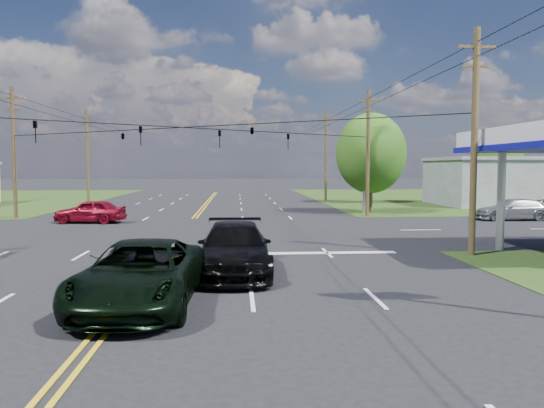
{
  "coord_description": "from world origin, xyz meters",
  "views": [
    {
      "loc": [
        3.08,
        -18.62,
        3.75
      ],
      "look_at": [
        4.73,
        6.0,
        2.02
      ],
      "focal_mm": 35.0,
      "sensor_mm": 36.0,
      "label": 1
    }
  ],
  "objects": [
    {
      "name": "grass_ne",
      "position": [
        35.0,
        44.0,
        0.0
      ],
      "size": [
        46.0,
        48.0,
        0.03
      ],
      "primitive_type": "cube",
      "color": "#263912",
      "rests_on": "ground"
    },
    {
      "name": "pole_se",
      "position": [
        13.0,
        3.0,
        4.92
      ],
      "size": [
        1.6,
        0.28,
        9.5
      ],
      "color": "#3B2F19",
      "rests_on": "ground"
    },
    {
      "name": "retail_ne",
      "position": [
        30.0,
        32.0,
        2.2
      ],
      "size": [
        14.0,
        10.0,
        4.4
      ],
      "primitive_type": "cube",
      "color": "slate",
      "rests_on": "ground"
    },
    {
      "name": "pole_left_far",
      "position": [
        -13.0,
        40.0,
        5.17
      ],
      "size": [
        1.6,
        0.28,
        10.0
      ],
      "color": "#3B2F19",
      "rests_on": "ground"
    },
    {
      "name": "suv_black",
      "position": [
        3.0,
        -0.16,
        0.89
      ],
      "size": [
        2.5,
        6.11,
        1.77
      ],
      "primitive_type": "imported",
      "rotation": [
        0.0,
        0.0,
        -0.0
      ],
      "color": "black",
      "rests_on": "ground"
    },
    {
      "name": "stop_bar",
      "position": [
        5.0,
        4.0,
        0.0
      ],
      "size": [
        10.0,
        0.5,
        0.02
      ],
      "primitive_type": "cube",
      "color": "silver",
      "rests_on": "ground"
    },
    {
      "name": "ground",
      "position": [
        0.0,
        12.0,
        0.0
      ],
      "size": [
        280.0,
        280.0,
        0.0
      ],
      "primitive_type": "plane",
      "color": "black",
      "rests_on": "ground"
    },
    {
      "name": "pole_right_far",
      "position": [
        13.0,
        40.0,
        5.17
      ],
      "size": [
        1.6,
        0.28,
        10.0
      ],
      "color": "#3B2F19",
      "rests_on": "ground"
    },
    {
      "name": "pickup_dkgreen",
      "position": [
        0.5,
        -4.38,
        0.87
      ],
      "size": [
        3.21,
        6.42,
        1.75
      ],
      "primitive_type": "imported",
      "rotation": [
        0.0,
        0.0,
        -0.05
      ],
      "color": "black",
      "rests_on": "ground"
    },
    {
      "name": "tree_right_b",
      "position": [
        16.5,
        36.0,
        4.22
      ],
      "size": [
        4.94,
        4.94,
        7.09
      ],
      "color": "#3B2F19",
      "rests_on": "ground"
    },
    {
      "name": "tree_far_r",
      "position": [
        34.0,
        42.0,
        4.54
      ],
      "size": [
        5.32,
        5.32,
        7.63
      ],
      "color": "#3B2F19",
      "rests_on": "ground"
    },
    {
      "name": "sedan_far",
      "position": [
        22.56,
        17.5,
        0.75
      ],
      "size": [
        5.24,
        2.26,
        1.5
      ],
      "primitive_type": "imported",
      "rotation": [
        0.0,
        0.0,
        -1.6
      ],
      "color": "#97989C",
      "rests_on": "ground"
    },
    {
      "name": "sedan_red",
      "position": [
        -6.74,
        17.5,
        0.79
      ],
      "size": [
        4.78,
        2.31,
        1.57
      ],
      "primitive_type": "imported",
      "rotation": [
        0.0,
        0.0,
        -1.67
      ],
      "color": "maroon",
      "rests_on": "ground"
    },
    {
      "name": "span_wire_signals",
      "position": [
        0.0,
        12.0,
        6.0
      ],
      "size": [
        26.0,
        18.0,
        1.13
      ],
      "color": "black",
      "rests_on": "ground"
    },
    {
      "name": "tree_right_a",
      "position": [
        14.0,
        24.0,
        4.87
      ],
      "size": [
        5.7,
        5.7,
        8.18
      ],
      "color": "#3B2F19",
      "rests_on": "ground"
    },
    {
      "name": "power_lines",
      "position": [
        0.0,
        10.0,
        8.6
      ],
      "size": [
        26.04,
        100.0,
        0.64
      ],
      "color": "black",
      "rests_on": "ground"
    },
    {
      "name": "pole_nw",
      "position": [
        -13.0,
        21.0,
        4.92
      ],
      "size": [
        1.6,
        0.28,
        9.5
      ],
      "color": "#3B2F19",
      "rests_on": "ground"
    },
    {
      "name": "pole_ne",
      "position": [
        13.0,
        21.0,
        4.92
      ],
      "size": [
        1.6,
        0.28,
        9.5
      ],
      "color": "#3B2F19",
      "rests_on": "ground"
    },
    {
      "name": "polesign_ne",
      "position": [
        13.28,
        23.32,
        5.52
      ],
      "size": [
        1.95,
        0.92,
        7.23
      ],
      "color": "#A5A5AA",
      "rests_on": "ground"
    }
  ]
}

